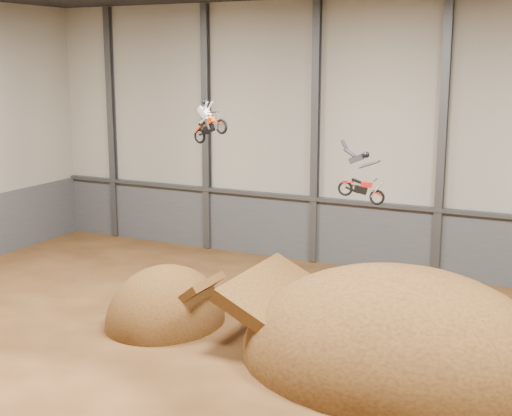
{
  "coord_description": "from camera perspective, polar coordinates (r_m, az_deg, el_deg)",
  "views": [
    {
      "loc": [
        10.45,
        -20.48,
        10.93
      ],
      "look_at": [
        -1.55,
        4.0,
        5.22
      ],
      "focal_mm": 50.0,
      "sensor_mm": 36.0,
      "label": 1
    }
  ],
  "objects": [
    {
      "name": "lower_band_back",
      "position": [
        38.01,
        9.37,
        -2.31
      ],
      "size": [
        39.8,
        0.18,
        3.5
      ],
      "primitive_type": "cube",
      "color": "#4B4D52",
      "rests_on": "ground"
    },
    {
      "name": "fmx_rider_b",
      "position": [
        27.09,
        8.33,
        2.8
      ],
      "size": [
        2.85,
        0.92,
        2.54
      ],
      "primitive_type": null,
      "rotation": [
        0.0,
        0.21,
        0.08
      ],
      "color": "red"
    },
    {
      "name": "steel_column_1",
      "position": [
        40.96,
        -3.99,
        6.29
      ],
      "size": [
        0.4,
        0.36,
        13.9
      ],
      "primitive_type": "cube",
      "color": "#47494F",
      "rests_on": "ground"
    },
    {
      "name": "landing_ramp",
      "position": [
        27.61,
        11.09,
        -11.73
      ],
      "size": [
        11.76,
        10.41,
        6.79
      ],
      "primitive_type": "ellipsoid",
      "color": "#422710",
      "rests_on": "ground"
    },
    {
      "name": "fmx_rider_a",
      "position": [
        28.16,
        -3.52,
        7.29
      ],
      "size": [
        2.47,
        1.31,
        2.26
      ],
      "primitive_type": null,
      "rotation": [
        0.0,
        -0.36,
        -0.26
      ],
      "color": "#DD3A07"
    },
    {
      "name": "takeoff_ramp",
      "position": [
        30.86,
        -7.21,
        -9.02
      ],
      "size": [
        4.84,
        5.59,
        4.84
      ],
      "primitive_type": "ellipsoid",
      "color": "#422710",
      "rests_on": "ground"
    },
    {
      "name": "steel_rail",
      "position": [
        37.48,
        9.4,
        0.31
      ],
      "size": [
        39.8,
        0.35,
        0.2
      ],
      "primitive_type": "cube",
      "color": "#47494F",
      "rests_on": "lower_band_back"
    },
    {
      "name": "steel_column_3",
      "position": [
        36.2,
        14.68,
        5.21
      ],
      "size": [
        0.4,
        0.36,
        13.9
      ],
      "primitive_type": "cube",
      "color": "#47494F",
      "rests_on": "ground"
    },
    {
      "name": "floor",
      "position": [
        25.45,
        -0.86,
        -13.61
      ],
      "size": [
        40.0,
        40.0,
        0.0
      ],
      "primitive_type": "plane",
      "color": "#432712",
      "rests_on": "ground"
    },
    {
      "name": "steel_column_2",
      "position": [
        38.08,
        4.77,
        5.86
      ],
      "size": [
        0.4,
        0.36,
        13.9
      ],
      "primitive_type": "cube",
      "color": "#47494F",
      "rests_on": "ground"
    },
    {
      "name": "steel_column_0",
      "position": [
        44.67,
        -11.47,
        6.54
      ],
      "size": [
        0.4,
        0.36,
        13.9
      ],
      "primitive_type": "cube",
      "color": "#47494F",
      "rests_on": "ground"
    },
    {
      "name": "back_wall",
      "position": [
        37.19,
        9.69,
        5.59
      ],
      "size": [
        40.0,
        0.1,
        14.0
      ],
      "primitive_type": "cube",
      "color": "#A8A394",
      "rests_on": "ground"
    }
  ]
}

